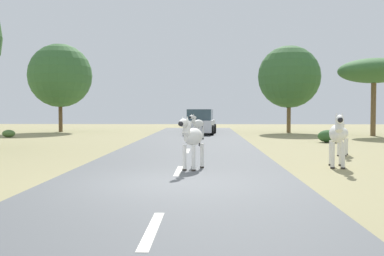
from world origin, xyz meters
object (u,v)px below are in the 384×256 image
Objects in this scene: car_0 at (201,121)px; bush_2 at (9,134)px; zebra_2 at (343,134)px; zebra_4 at (197,124)px; car_1 at (200,123)px; zebra_0 at (192,138)px; bush_0 at (328,136)px; tree_2 at (289,77)px; tree_3 at (374,71)px; tree_1 at (60,76)px; zebra_3 at (337,135)px.

car_0 is 5.46× the size of bush_2.
zebra_2 is 0.94× the size of zebra_4.
zebra_0 is at bearing -85.52° from car_1.
zebra_4 is at bearing 168.35° from bush_0.
tree_2 is 1.28× the size of tree_3.
tree_1 is (-11.21, 3.99, 3.62)m from car_1.
tree_1 is at bearing 148.64° from bush_0.
bush_0 is (6.93, -7.06, -0.51)m from car_1.
bush_0 is at bearing -11.39° from bush_2.
zebra_2 is 0.31× the size of car_1.
tree_1 is (-16.77, 18.01, 3.65)m from zebra_2.
zebra_4 reaches higher than bush_0.
tree_2 is (17.95, -0.72, -0.19)m from tree_1.
bush_0 is (6.93, -12.50, -0.51)m from car_0.
zebra_2 is at bearing -47.04° from tree_1.
zebra_3 is 0.34× the size of tree_3.
tree_2 reaches higher than tree_3.
tree_1 is at bearing -11.34° from zebra_4.
tree_1 is 21.64m from bush_0.
zebra_3 is at bearing 93.00° from zebra_2.
tree_1 is at bearing -174.03° from car_0.
zebra_3 is at bearing -113.59° from tree_3.
bush_0 is (7.04, -1.45, -0.59)m from zebra_4.
zebra_4 is at bearing -40.85° from tree_1.
zebra_2 is at bearing -121.46° from zebra_0.
zebra_3 is 1.19× the size of zebra_4.
zebra_0 is at bearing 119.97° from zebra_4.
car_0 is at bearing 94.41° from car_1.
zebra_2 is at bearing 153.49° from zebra_4.
car_1 is at bearing 134.48° from bush_0.
tree_1 is 1.35× the size of tree_3.
bush_2 is at bearing -29.20° from zebra_3.
zebra_4 is 7.21m from bush_0.
bush_2 is (-12.16, -3.21, -0.61)m from car_1.
tree_1 is 8.71× the size of bush_2.
tree_3 is at bearing -101.66° from zebra_3.
zebra_3 is 18.11m from car_1.
bush_2 is at bearing -97.54° from tree_1.
zebra_0 is 0.88× the size of zebra_3.
tree_2 is 6.38m from tree_3.
bush_2 is at bearing -8.99° from zebra_2.
bush_0 is at bearing -88.96° from tree_2.
car_1 is (-5.56, 14.02, 0.03)m from zebra_2.
tree_1 reaches higher than tree_2.
zebra_2 is 7.11m from bush_0.
zebra_2 is 24.88m from tree_1.
bush_2 is at bearing 18.27° from zebra_4.
zebra_0 reaches higher than bush_0.
zebra_4 is (-4.41, 11.98, -0.06)m from zebra_3.
tree_2 is 8.31× the size of bush_2.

